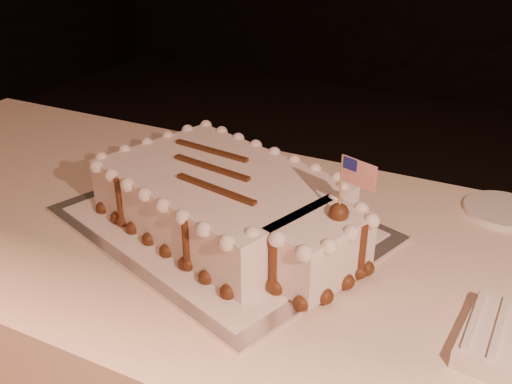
% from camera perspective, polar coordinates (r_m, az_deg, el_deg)
% --- Properties ---
extents(cake_board, '(0.71, 0.62, 0.01)m').
position_cam_1_polar(cake_board, '(1.14, -3.60, -3.14)').
color(cake_board, silver).
rests_on(cake_board, banquet_table).
extents(doily, '(0.63, 0.56, 0.00)m').
position_cam_1_polar(doily, '(1.14, -3.61, -2.92)').
color(doily, white).
rests_on(doily, cake_board).
extents(sheet_cake, '(0.59, 0.44, 0.22)m').
position_cam_1_polar(sheet_cake, '(1.09, -2.60, -1.07)').
color(sheet_cake, white).
rests_on(sheet_cake, doily).
extents(side_plate, '(0.16, 0.16, 0.01)m').
position_cam_1_polar(side_plate, '(1.29, 23.44, -1.69)').
color(side_plate, silver).
rests_on(side_plate, banquet_table).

